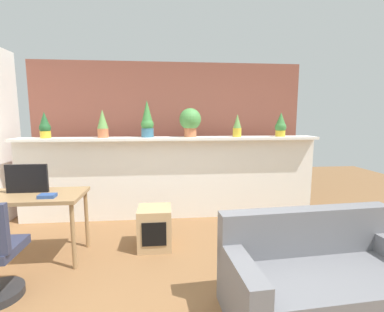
% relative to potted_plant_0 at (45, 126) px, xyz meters
% --- Properties ---
extents(ground_plane, '(12.00, 12.00, 0.00)m').
position_rel_potted_plant_0_xyz_m(ground_plane, '(1.81, -1.94, -1.46)').
color(ground_plane, brown).
extents(divider_wall, '(4.56, 0.16, 1.24)m').
position_rel_potted_plant_0_xyz_m(divider_wall, '(1.81, 0.06, -0.84)').
color(divider_wall, white).
rests_on(divider_wall, ground).
extents(plant_shelf, '(4.56, 0.38, 0.04)m').
position_rel_potted_plant_0_xyz_m(plant_shelf, '(1.81, 0.02, -0.20)').
color(plant_shelf, white).
rests_on(plant_shelf, divider_wall).
extents(brick_wall_behind, '(4.56, 0.10, 2.50)m').
position_rel_potted_plant_0_xyz_m(brick_wall_behind, '(1.81, 0.66, -0.21)').
color(brick_wall_behind, brown).
rests_on(brick_wall_behind, ground).
extents(potted_plant_0, '(0.16, 0.16, 0.38)m').
position_rel_potted_plant_0_xyz_m(potted_plant_0, '(0.00, 0.00, 0.00)').
color(potted_plant_0, gold).
rests_on(potted_plant_0, plant_shelf).
extents(potted_plant_1, '(0.16, 0.16, 0.42)m').
position_rel_potted_plant_0_xyz_m(potted_plant_1, '(0.81, 0.03, 0.03)').
color(potted_plant_1, '#C66B42').
rests_on(potted_plant_1, plant_shelf).
extents(potted_plant_2, '(0.19, 0.19, 0.56)m').
position_rel_potted_plant_0_xyz_m(potted_plant_2, '(1.46, 0.05, 0.07)').
color(potted_plant_2, '#386B84').
rests_on(potted_plant_2, plant_shelf).
extents(potted_plant_3, '(0.33, 0.33, 0.44)m').
position_rel_potted_plant_0_xyz_m(potted_plant_3, '(2.12, 0.05, 0.07)').
color(potted_plant_3, '#C66B42').
rests_on(potted_plant_3, plant_shelf).
extents(potted_plant_4, '(0.13, 0.13, 0.35)m').
position_rel_potted_plant_0_xyz_m(potted_plant_4, '(2.84, -0.02, -0.01)').
color(potted_plant_4, gold).
rests_on(potted_plant_4, plant_shelf).
extents(potted_plant_5, '(0.17, 0.17, 0.38)m').
position_rel_potted_plant_0_xyz_m(potted_plant_5, '(3.54, 0.00, -0.00)').
color(potted_plant_5, gold).
rests_on(potted_plant_5, plant_shelf).
extents(desk, '(1.10, 0.60, 0.75)m').
position_rel_potted_plant_0_xyz_m(desk, '(0.26, -1.12, -0.79)').
color(desk, '#99754C').
rests_on(desk, ground).
extents(tv_monitor, '(0.44, 0.04, 0.32)m').
position_rel_potted_plant_0_xyz_m(tv_monitor, '(0.20, -1.04, -0.55)').
color(tv_monitor, black).
rests_on(tv_monitor, desk).
extents(side_cube_shelf, '(0.40, 0.41, 0.50)m').
position_rel_potted_plant_0_xyz_m(side_cube_shelf, '(1.59, -0.97, -1.21)').
color(side_cube_shelf, tan).
rests_on(side_cube_shelf, ground).
extents(book_on_desk, '(0.17, 0.12, 0.04)m').
position_rel_potted_plant_0_xyz_m(book_on_desk, '(0.49, -1.26, -0.69)').
color(book_on_desk, '#2D4C8C').
rests_on(book_on_desk, desk).
extents(couch, '(1.61, 0.86, 0.80)m').
position_rel_potted_plant_0_xyz_m(couch, '(2.96, -2.26, -1.17)').
color(couch, slate).
rests_on(couch, ground).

